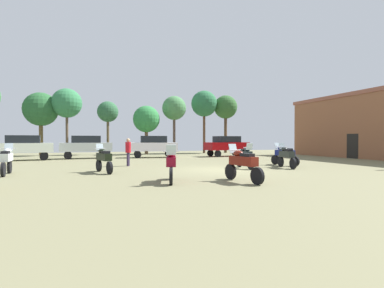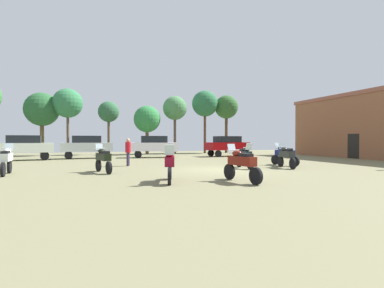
{
  "view_description": "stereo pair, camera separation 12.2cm",
  "coord_description": "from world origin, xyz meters",
  "px_view_note": "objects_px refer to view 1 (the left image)",
  "views": [
    {
      "loc": [
        -6.74,
        -14.57,
        1.68
      ],
      "look_at": [
        -0.04,
        4.8,
        1.37
      ],
      "focal_mm": 27.2,
      "sensor_mm": 36.0,
      "label": 1
    },
    {
      "loc": [
        -6.62,
        -14.61,
        1.68
      ],
      "look_at": [
        -0.04,
        4.8,
        1.37
      ],
      "focal_mm": 27.2,
      "sensor_mm": 36.0,
      "label": 2
    }
  ],
  "objects_px": {
    "motorcycle_8": "(171,164)",
    "tree_5": "(204,104)",
    "car_3": "(227,145)",
    "tree_4": "(67,103)",
    "tree_1": "(146,119)",
    "motorcycle_3": "(243,163)",
    "motorcycle_7": "(7,159)",
    "motorcycle_4": "(286,156)",
    "motorcycle_1": "(245,156)",
    "car_1": "(86,145)",
    "tree_8": "(108,112)",
    "tree_3": "(41,110)",
    "tree_7": "(174,109)",
    "person_1": "(128,150)",
    "motorcycle_2": "(104,158)",
    "motorcycle_5": "(284,154)",
    "tree_2": "(226,108)",
    "car_4": "(153,145)",
    "car_2": "(24,146)"
  },
  "relations": [
    {
      "from": "car_4",
      "to": "tree_8",
      "type": "xyz_separation_m",
      "value": [
        -3.71,
        7.05,
        3.54
      ]
    },
    {
      "from": "motorcycle_4",
      "to": "tree_7",
      "type": "height_order",
      "value": "tree_7"
    },
    {
      "from": "motorcycle_7",
      "to": "car_3",
      "type": "relative_size",
      "value": 0.47
    },
    {
      "from": "car_2",
      "to": "car_3",
      "type": "relative_size",
      "value": 1.0
    },
    {
      "from": "motorcycle_2",
      "to": "tree_4",
      "type": "distance_m",
      "value": 18.88
    },
    {
      "from": "motorcycle_8",
      "to": "tree_5",
      "type": "bearing_deg",
      "value": -99.1
    },
    {
      "from": "motorcycle_2",
      "to": "person_1",
      "type": "xyz_separation_m",
      "value": [
        1.6,
        3.34,
        0.3
      ]
    },
    {
      "from": "motorcycle_1",
      "to": "motorcycle_7",
      "type": "height_order",
      "value": "motorcycle_7"
    },
    {
      "from": "motorcycle_8",
      "to": "tree_7",
      "type": "xyz_separation_m",
      "value": [
        6.33,
        22.27,
        4.62
      ]
    },
    {
      "from": "person_1",
      "to": "tree_7",
      "type": "xyz_separation_m",
      "value": [
        7.09,
        14.7,
        4.32
      ]
    },
    {
      "from": "motorcycle_4",
      "to": "tree_3",
      "type": "bearing_deg",
      "value": 138.97
    },
    {
      "from": "motorcycle_8",
      "to": "tree_4",
      "type": "xyz_separation_m",
      "value": [
        -5.38,
        22.25,
        4.74
      ]
    },
    {
      "from": "car_1",
      "to": "tree_7",
      "type": "distance_m",
      "value": 12.17
    },
    {
      "from": "tree_3",
      "to": "tree_7",
      "type": "distance_m",
      "value": 14.28
    },
    {
      "from": "motorcycle_5",
      "to": "motorcycle_8",
      "type": "height_order",
      "value": "motorcycle_8"
    },
    {
      "from": "motorcycle_4",
      "to": "tree_7",
      "type": "relative_size",
      "value": 0.31
    },
    {
      "from": "person_1",
      "to": "motorcycle_8",
      "type": "bearing_deg",
      "value": -149.91
    },
    {
      "from": "motorcycle_7",
      "to": "car_2",
      "type": "distance_m",
      "value": 10.69
    },
    {
      "from": "motorcycle_1",
      "to": "tree_3",
      "type": "height_order",
      "value": "tree_3"
    },
    {
      "from": "motorcycle_8",
      "to": "tree_5",
      "type": "relative_size",
      "value": 0.27
    },
    {
      "from": "car_4",
      "to": "tree_4",
      "type": "bearing_deg",
      "value": 57.59
    },
    {
      "from": "motorcycle_5",
      "to": "tree_2",
      "type": "distance_m",
      "value": 18.72
    },
    {
      "from": "car_4",
      "to": "motorcycle_7",
      "type": "bearing_deg",
      "value": 147.14
    },
    {
      "from": "motorcycle_7",
      "to": "car_2",
      "type": "height_order",
      "value": "car_2"
    },
    {
      "from": "car_1",
      "to": "motorcycle_2",
      "type": "bearing_deg",
      "value": -179.42
    },
    {
      "from": "motorcycle_7",
      "to": "car_1",
      "type": "xyz_separation_m",
      "value": [
        3.3,
        11.52,
        0.44
      ]
    },
    {
      "from": "motorcycle_5",
      "to": "tree_4",
      "type": "xyz_separation_m",
      "value": [
        -14.19,
        17.51,
        4.74
      ]
    },
    {
      "from": "car_3",
      "to": "motorcycle_1",
      "type": "bearing_deg",
      "value": 152.08
    },
    {
      "from": "motorcycle_1",
      "to": "motorcycle_4",
      "type": "relative_size",
      "value": 1.02
    },
    {
      "from": "motorcycle_4",
      "to": "tree_4",
      "type": "relative_size",
      "value": 0.3
    },
    {
      "from": "motorcycle_5",
      "to": "tree_2",
      "type": "relative_size",
      "value": 0.31
    },
    {
      "from": "motorcycle_1",
      "to": "car_1",
      "type": "distance_m",
      "value": 15.22
    },
    {
      "from": "motorcycle_5",
      "to": "tree_8",
      "type": "xyz_separation_m",
      "value": [
        -10.01,
        18.02,
        3.99
      ]
    },
    {
      "from": "car_3",
      "to": "tree_4",
      "type": "distance_m",
      "value": 17.26
    },
    {
      "from": "motorcycle_3",
      "to": "tree_7",
      "type": "xyz_separation_m",
      "value": [
        3.66,
        23.13,
        4.61
      ]
    },
    {
      "from": "motorcycle_3",
      "to": "motorcycle_8",
      "type": "relative_size",
      "value": 1.08
    },
    {
      "from": "tree_2",
      "to": "car_1",
      "type": "bearing_deg",
      "value": -159.94
    },
    {
      "from": "car_3",
      "to": "tree_1",
      "type": "relative_size",
      "value": 0.82
    },
    {
      "from": "motorcycle_7",
      "to": "tree_2",
      "type": "distance_m",
      "value": 26.89
    },
    {
      "from": "car_1",
      "to": "car_3",
      "type": "relative_size",
      "value": 0.99
    },
    {
      "from": "motorcycle_5",
      "to": "motorcycle_2",
      "type": "bearing_deg",
      "value": 171.2
    },
    {
      "from": "motorcycle_4",
      "to": "car_4",
      "type": "distance_m",
      "value": 13.5
    },
    {
      "from": "motorcycle_4",
      "to": "motorcycle_7",
      "type": "relative_size",
      "value": 1.0
    },
    {
      "from": "motorcycle_5",
      "to": "tree_1",
      "type": "height_order",
      "value": "tree_1"
    },
    {
      "from": "motorcycle_5",
      "to": "person_1",
      "type": "relative_size",
      "value": 1.29
    },
    {
      "from": "tree_8",
      "to": "tree_3",
      "type": "bearing_deg",
      "value": 179.45
    },
    {
      "from": "motorcycle_5",
      "to": "tree_7",
      "type": "bearing_deg",
      "value": 86.6
    },
    {
      "from": "motorcycle_1",
      "to": "tree_5",
      "type": "relative_size",
      "value": 0.28
    },
    {
      "from": "car_3",
      "to": "motorcycle_4",
      "type": "bearing_deg",
      "value": 164.0
    },
    {
      "from": "motorcycle_8",
      "to": "tree_1",
      "type": "distance_m",
      "value": 22.14
    }
  ]
}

